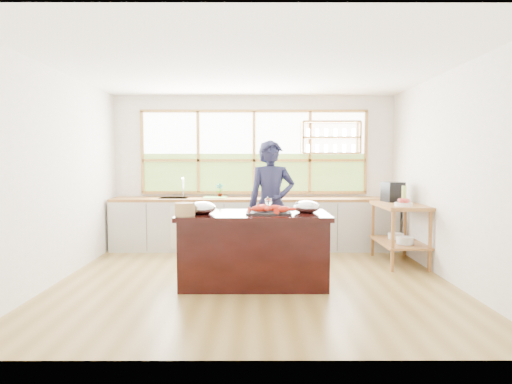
{
  "coord_description": "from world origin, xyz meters",
  "views": [
    {
      "loc": [
        0.02,
        -5.46,
        1.55
      ],
      "look_at": [
        0.03,
        0.15,
        1.14
      ],
      "focal_mm": 30.0,
      "sensor_mm": 36.0,
      "label": 1
    }
  ],
  "objects_px": {
    "cook": "(271,205)",
    "wicker_basket": "(185,209)",
    "espresso_machine": "(393,192)",
    "island": "(254,248)"
  },
  "relations": [
    {
      "from": "cook",
      "to": "wicker_basket",
      "type": "height_order",
      "value": "cook"
    },
    {
      "from": "espresso_machine",
      "to": "wicker_basket",
      "type": "height_order",
      "value": "espresso_machine"
    },
    {
      "from": "espresso_machine",
      "to": "wicker_basket",
      "type": "relative_size",
      "value": 1.31
    },
    {
      "from": "island",
      "to": "cook",
      "type": "bearing_deg",
      "value": 72.53
    },
    {
      "from": "espresso_machine",
      "to": "wicker_basket",
      "type": "distance_m",
      "value": 3.44
    },
    {
      "from": "island",
      "to": "wicker_basket",
      "type": "distance_m",
      "value": 0.99
    },
    {
      "from": "cook",
      "to": "wicker_basket",
      "type": "bearing_deg",
      "value": -140.72
    },
    {
      "from": "island",
      "to": "espresso_machine",
      "type": "height_order",
      "value": "espresso_machine"
    },
    {
      "from": "wicker_basket",
      "to": "island",
      "type": "bearing_deg",
      "value": 16.98
    },
    {
      "from": "cook",
      "to": "espresso_machine",
      "type": "distance_m",
      "value": 2.05
    }
  ]
}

